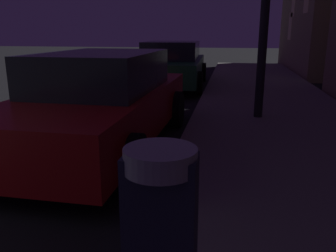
# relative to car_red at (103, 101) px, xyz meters

# --- Properties ---
(car_red) EXTENTS (2.00, 4.53, 1.43)m
(car_red) POSITION_rel_car_red_xyz_m (0.00, 0.00, 0.00)
(car_red) COLOR maroon
(car_red) RESTS_ON ground
(car_green) EXTENTS (2.19, 4.62, 1.43)m
(car_green) POSITION_rel_car_red_xyz_m (0.00, 6.20, -0.00)
(car_green) COLOR #19592D
(car_green) RESTS_ON ground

